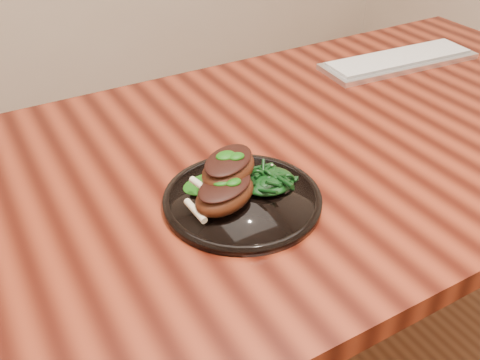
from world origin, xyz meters
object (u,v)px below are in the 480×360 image
Objects in this scene: lamb_chop_front at (225,193)px; keyboard at (399,60)px; greens_heap at (268,178)px; desk at (294,180)px; plate at (242,199)px.

keyboard is (0.65, 0.31, -0.03)m from lamb_chop_front.
lamb_chop_front reaches higher than greens_heap.
keyboard is at bearing 25.14° from lamb_chop_front.
desk is 3.93× the size of keyboard.
greens_heap reaches higher than keyboard.
greens_heap is 0.22× the size of keyboard.
lamb_chop_front reaches higher than desk.
greens_heap is at bearing -141.40° from desk.
lamb_chop_front is at bearing -151.36° from desk.
greens_heap is (-0.13, -0.10, 0.11)m from desk.
desk is at bearing -156.68° from keyboard.
lamb_chop_front is (-0.04, -0.01, 0.03)m from plate.
plate is 0.05m from greens_heap.
keyboard reaches higher than desk.
lamb_chop_front reaches higher than keyboard.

